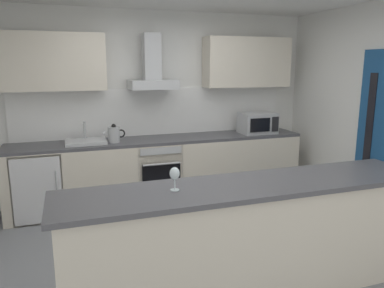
% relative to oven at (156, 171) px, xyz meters
% --- Properties ---
extents(ground, '(5.51, 4.92, 0.02)m').
position_rel_oven_xyz_m(ground, '(0.09, -1.62, -0.47)').
color(ground, gray).
extents(wall_back, '(5.51, 0.12, 2.60)m').
position_rel_oven_xyz_m(wall_back, '(0.09, 0.41, 0.84)').
color(wall_back, white).
rests_on(wall_back, ground).
extents(backsplash_tile, '(3.84, 0.02, 0.66)m').
position_rel_oven_xyz_m(backsplash_tile, '(0.09, 0.33, 0.77)').
color(backsplash_tile, white).
extents(counter_back, '(3.97, 0.60, 0.90)m').
position_rel_oven_xyz_m(counter_back, '(0.09, 0.03, -0.01)').
color(counter_back, beige).
rests_on(counter_back, ground).
extents(counter_island, '(3.07, 0.64, 0.96)m').
position_rel_oven_xyz_m(counter_island, '(0.24, -2.28, 0.02)').
color(counter_island, beige).
rests_on(counter_island, ground).
extents(upper_cabinets, '(3.92, 0.32, 0.70)m').
position_rel_oven_xyz_m(upper_cabinets, '(0.09, 0.18, 1.45)').
color(upper_cabinets, beige).
extents(oven, '(0.60, 0.62, 0.80)m').
position_rel_oven_xyz_m(oven, '(0.00, 0.00, 0.00)').
color(oven, slate).
rests_on(oven, ground).
extents(refrigerator, '(0.58, 0.60, 0.85)m').
position_rel_oven_xyz_m(refrigerator, '(-1.50, -0.00, -0.03)').
color(refrigerator, white).
rests_on(refrigerator, ground).
extents(microwave, '(0.50, 0.38, 0.30)m').
position_rel_oven_xyz_m(microwave, '(1.51, -0.03, 0.59)').
color(microwave, '#B7BABC').
rests_on(microwave, counter_back).
extents(sink, '(0.50, 0.40, 0.26)m').
position_rel_oven_xyz_m(sink, '(-0.90, 0.01, 0.47)').
color(sink, silver).
rests_on(sink, counter_back).
extents(kettle, '(0.29, 0.15, 0.24)m').
position_rel_oven_xyz_m(kettle, '(-0.55, -0.03, 0.55)').
color(kettle, '#B7BABC').
rests_on(kettle, counter_back).
extents(range_hood, '(0.62, 0.45, 0.72)m').
position_rel_oven_xyz_m(range_hood, '(0.00, 0.13, 1.33)').
color(range_hood, '#B7BABC').
extents(wine_glass, '(0.08, 0.08, 0.18)m').
position_rel_oven_xyz_m(wine_glass, '(-0.38, -2.25, 0.62)').
color(wine_glass, silver).
rests_on(wine_glass, counter_island).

